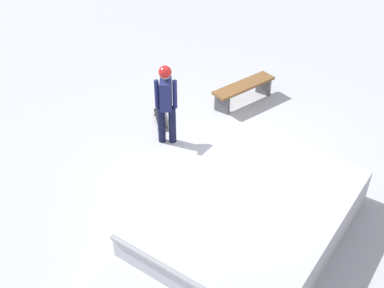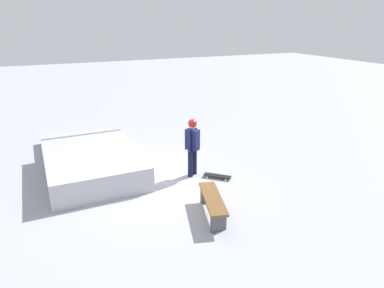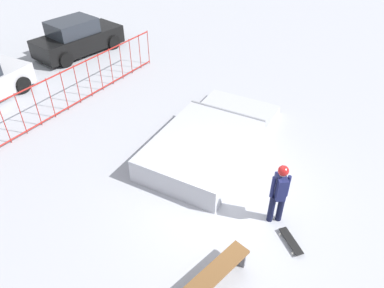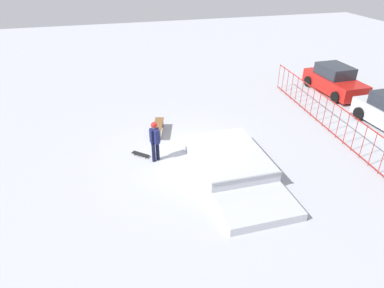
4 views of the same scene
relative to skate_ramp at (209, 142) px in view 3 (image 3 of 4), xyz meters
name	(u,v)px [view 3 (image 3 of 4)]	position (x,y,z in m)	size (l,w,h in m)	color
ground_plane	(228,204)	(-1.78, -1.47, -0.32)	(60.00, 60.00, 0.00)	#A8AAB2
skate_ramp	(209,142)	(0.00, 0.00, 0.00)	(5.42, 2.65, 0.74)	#B0B3BB
skater	(279,190)	(-1.72, -2.67, 0.69)	(0.44, 0.39, 1.73)	black
skateboard	(291,241)	(-2.22, -3.24, -0.24)	(0.69, 0.72, 0.09)	black
perimeter_fence	(29,110)	(-1.78, 5.62, 0.45)	(12.44, 0.89, 1.50)	maroon
park_bench	(218,272)	(-3.95, -2.18, 0.04)	(1.65, 0.83, 0.48)	brown
parked_car_black	(77,38)	(3.82, 8.78, 0.41)	(4.36, 2.55, 1.60)	black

